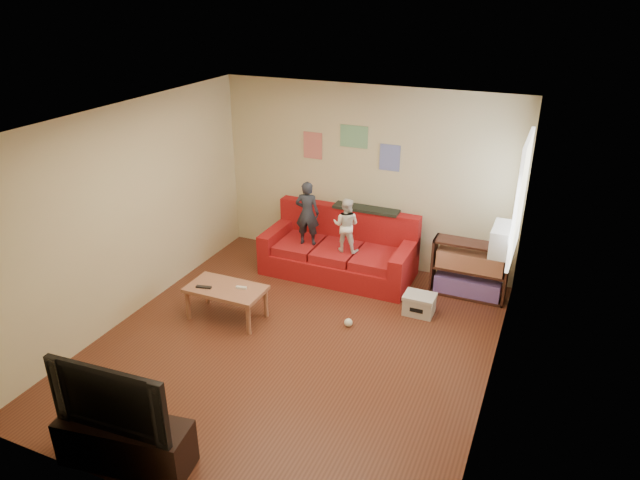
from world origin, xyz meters
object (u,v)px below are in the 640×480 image
at_px(sofa, 340,252).
at_px(child_b, 346,225).
at_px(television, 117,393).
at_px(tv_stand, 126,443).
at_px(file_box, 419,304).
at_px(child_a, 307,213).
at_px(bookshelf, 469,273).
at_px(coffee_table, 226,292).

relative_size(sofa, child_b, 2.76).
bearing_deg(television, tv_stand, 0.00).
relative_size(child_b, tv_stand, 0.66).
distance_m(file_box, tv_stand, 3.96).
relative_size(child_a, television, 0.83).
bearing_deg(television, bookshelf, 58.47).
bearing_deg(sofa, coffee_table, -115.90).
bearing_deg(sofa, child_a, -158.87).
bearing_deg(television, child_a, 87.34).
bearing_deg(file_box, sofa, 153.56).
xyz_separation_m(bookshelf, tv_stand, (-2.26, -4.27, -0.13)).
relative_size(file_box, tv_stand, 0.33).
height_order(sofa, tv_stand, sofa).
xyz_separation_m(coffee_table, television, (0.48, -2.46, 0.40)).
relative_size(bookshelf, television, 0.88).
relative_size(tv_stand, television, 1.05).
height_order(child_a, television, child_a).
height_order(coffee_table, television, television).
bearing_deg(child_b, tv_stand, 78.95).
bearing_deg(bookshelf, coffee_table, -146.55).
distance_m(coffee_table, bookshelf, 3.28).
bearing_deg(file_box, tv_stand, -116.48).
height_order(coffee_table, file_box, coffee_table).
xyz_separation_m(child_a, bookshelf, (2.33, 0.21, -0.58)).
distance_m(child_a, tv_stand, 4.12).
bearing_deg(coffee_table, child_b, 57.75).
xyz_separation_m(coffee_table, bookshelf, (2.74, 1.81, -0.02)).
xyz_separation_m(tv_stand, television, (0.00, 0.00, 0.56)).
xyz_separation_m(bookshelf, television, (-2.26, -4.27, 0.42)).
bearing_deg(child_a, television, 79.93).
relative_size(sofa, television, 1.90).
bearing_deg(file_box, child_a, 164.36).
bearing_deg(tv_stand, television, 0.00).
height_order(sofa, file_box, sofa).
xyz_separation_m(file_box, tv_stand, (-1.77, -3.54, 0.09)).
distance_m(child_b, television, 4.09).
height_order(sofa, child_b, child_b).
bearing_deg(television, child_b, 78.92).
bearing_deg(tv_stand, child_b, 73.86).
xyz_separation_m(file_box, television, (-1.77, -3.54, 0.64)).
relative_size(sofa, coffee_table, 2.21).
bearing_deg(tv_stand, bookshelf, 53.41).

